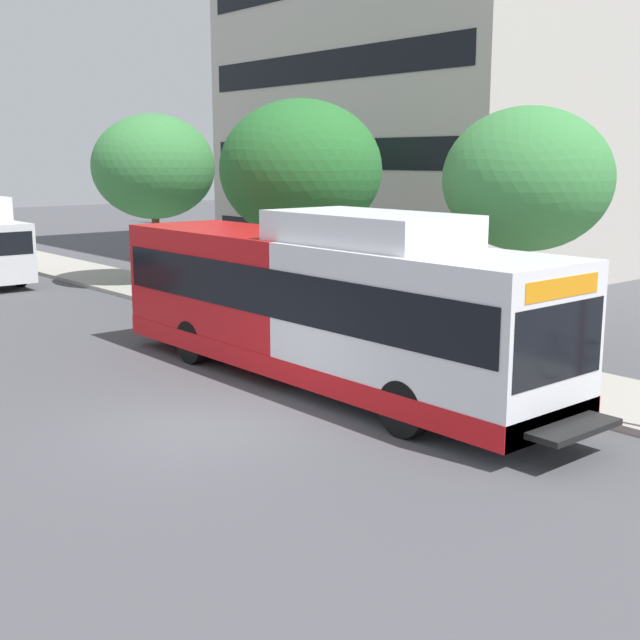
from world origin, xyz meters
name	(u,v)px	position (x,y,z in m)	size (l,w,h in m)	color
ground_plane	(25,350)	(0.00, 8.00, 0.00)	(120.00, 120.00, 0.00)	#4C4C51
sidewalk_curb	(297,324)	(7.00, 6.00, 0.07)	(3.00, 56.00, 0.14)	#A8A399
transit_bus	(321,304)	(3.63, 0.95, 1.70)	(2.58, 12.25, 3.65)	white
street_tree_near_stop	(527,180)	(7.84, -0.97, 4.20)	(3.66, 3.66, 5.63)	#4C3823
street_tree_mid_block	(301,170)	(8.10, 7.15, 4.34)	(4.74, 4.74, 6.22)	#4C3823
street_tree_far_block	(154,167)	(7.65, 15.03, 4.35)	(4.39, 4.39, 6.09)	#4C3823
lattice_comm_tower	(325,61)	(25.47, 26.38, 10.22)	(1.10, 1.10, 30.58)	#B7B7BC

